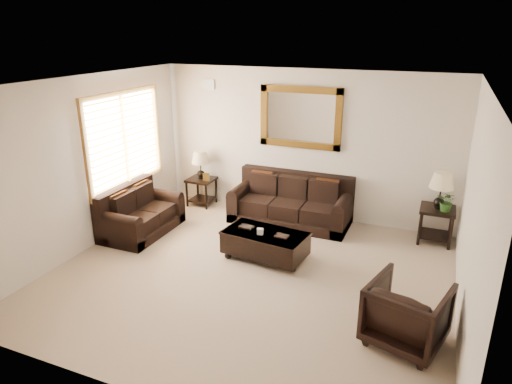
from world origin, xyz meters
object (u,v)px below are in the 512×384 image
at_px(loveseat, 139,216).
at_px(end_table_left, 201,170).
at_px(sofa, 291,205).
at_px(end_table_right, 440,197).
at_px(coffee_table, 265,242).
at_px(armchair, 407,311).

xyz_separation_m(loveseat, end_table_left, (0.36, 1.56, 0.42)).
height_order(sofa, loveseat, sofa).
bearing_deg(end_table_right, loveseat, -162.02).
bearing_deg(end_table_right, coffee_table, -146.02).
height_order(end_table_left, armchair, end_table_left).
xyz_separation_m(sofa, end_table_left, (-1.92, 0.13, 0.40)).
relative_size(end_table_right, coffee_table, 0.90).
bearing_deg(loveseat, coffee_table, -91.59).
bearing_deg(armchair, sofa, -34.92).
distance_m(loveseat, end_table_right, 5.02).
distance_m(coffee_table, armchair, 2.53).
bearing_deg(end_table_left, coffee_table, -39.12).
height_order(sofa, armchair, sofa).
xyz_separation_m(end_table_right, armchair, (-0.20, -2.88, -0.38)).
relative_size(sofa, coffee_table, 1.60).
bearing_deg(sofa, end_table_right, 2.51).
relative_size(loveseat, end_table_left, 1.31).
distance_m(loveseat, end_table_left, 1.66).
bearing_deg(end_table_left, armchair, -34.69).
relative_size(sofa, armchair, 2.61).
xyz_separation_m(sofa, loveseat, (-2.29, -1.43, -0.02)).
bearing_deg(loveseat, armchair, -106.34).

